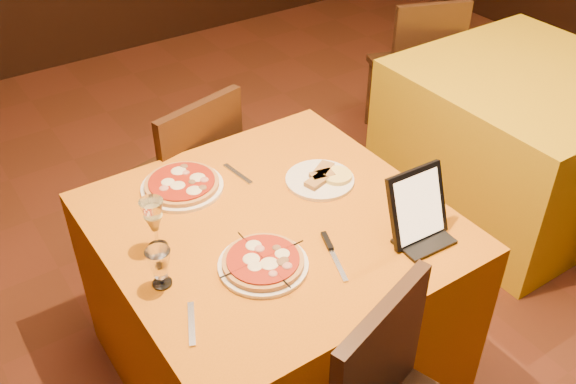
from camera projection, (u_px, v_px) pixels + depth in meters
floor at (423, 344)px, 2.69m from camera, size 6.00×7.00×0.01m
main_table at (274, 298)px, 2.38m from camera, size 1.10×1.10×0.75m
side_table at (520, 140)px, 3.28m from camera, size 1.10×1.10×0.75m
chair_main_far at (178, 180)px, 2.86m from camera, size 0.44×0.44×0.91m
chair_side_far at (412, 68)px, 3.78m from camera, size 0.56×0.56×0.91m
pizza_near at (263, 263)px, 1.97m from camera, size 0.28×0.28×0.03m
pizza_far at (182, 185)px, 2.30m from camera, size 0.30×0.30×0.03m
cutlet_dish at (320, 179)px, 2.33m from camera, size 0.25×0.25×0.03m
wine_glass at (154, 224)px, 1.99m from camera, size 0.09×0.09×0.19m
water_glass at (160, 268)px, 1.88m from camera, size 0.07×0.07×0.13m
tablet at (417, 206)px, 2.03m from camera, size 0.21×0.11×0.24m
knife at (335, 260)px, 2.00m from camera, size 0.08×0.19×0.01m
fork_near at (192, 324)px, 1.79m from camera, size 0.09×0.15×0.01m
fork_far at (238, 174)px, 2.38m from camera, size 0.04×0.16×0.01m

